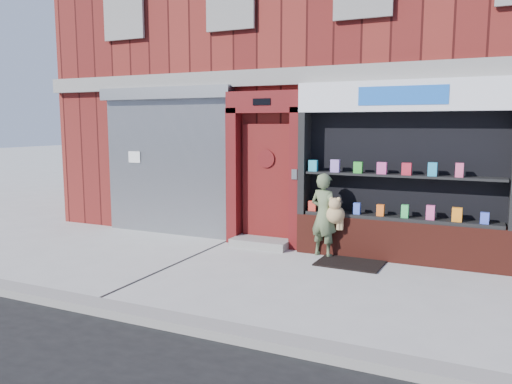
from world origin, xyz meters
The scene contains 8 objects.
ground centered at (0.00, 0.00, 0.00)m, with size 80.00×80.00×0.00m, color #9E9E99.
curb centered at (0.00, -2.15, 0.06)m, with size 60.00×0.30×0.12m, color gray.
building centered at (0.00, 5.99, 4.00)m, with size 12.00×8.16×8.00m.
shutter_bay centered at (-3.00, 1.93, 1.72)m, with size 3.10×0.30×3.04m.
red_door_bay centered at (-0.75, 1.86, 1.46)m, with size 1.52×0.58×2.90m.
pharmacy_bay centered at (1.75, 1.81, 1.37)m, with size 3.50×0.41×3.00m.
woman centered at (0.55, 1.54, 0.74)m, with size 0.68×0.51×1.46m.
doormat centered at (1.07, 1.24, 0.01)m, with size 1.05×0.74×0.03m, color black.
Camera 1 is at (3.02, -6.68, 2.29)m, focal length 35.00 mm.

